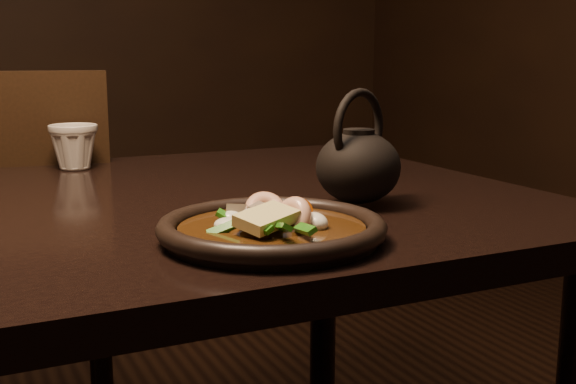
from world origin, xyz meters
name	(u,v)px	position (x,y,z in m)	size (l,w,h in m)	color
chair	(10,271)	(0.06, 0.55, 0.51)	(0.49, 0.49, 0.93)	black
plate	(272,230)	(0.29, -0.30, 0.76)	(0.26, 0.26, 0.03)	black
stirfry	(272,225)	(0.29, -0.30, 0.77)	(0.15, 0.18, 0.06)	#321B09
tea_cup	(74,145)	(0.17, 0.33, 0.79)	(0.09, 0.08, 0.09)	beige
teapot	(359,163)	(0.48, -0.17, 0.81)	(0.14, 0.12, 0.16)	black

